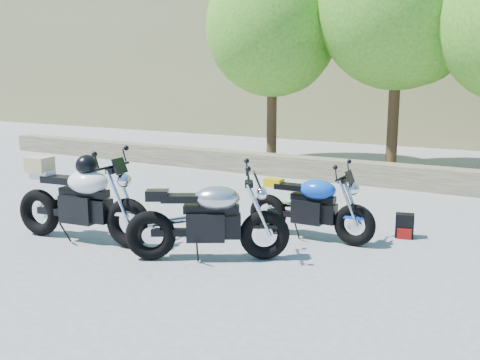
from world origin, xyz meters
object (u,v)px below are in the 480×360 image
Objects in this scene: blue_bike at (311,207)px; backpack at (404,226)px; white_bike at (81,199)px; silver_bike at (209,221)px.

blue_bike reaches higher than backpack.
backpack is (3.98, 2.63, -0.46)m from white_bike.
white_bike reaches higher than backpack.
white_bike reaches higher than blue_bike.
silver_bike is at bearing -118.42° from blue_bike.
blue_bike is 5.49× the size of backpack.
white_bike is at bearing 156.01° from silver_bike.
silver_bike is at bearing -0.15° from white_bike.
silver_bike reaches higher than backpack.
blue_bike is (2.81, 1.82, -0.15)m from white_bike.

